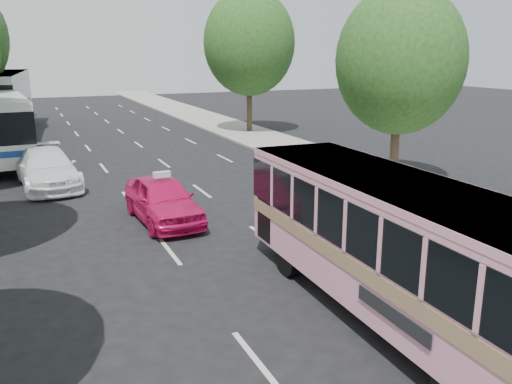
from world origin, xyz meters
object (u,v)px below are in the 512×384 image
pink_taxi (163,199)px  white_pickup (47,168)px  pink_bus (393,234)px  tour_coach_rear (1,97)px

pink_taxi → white_pickup: 7.18m
pink_bus → pink_taxi: size_ratio=2.12×
pink_bus → tour_coach_rear: (-7.60, 31.63, 0.60)m
pink_bus → pink_taxi: 8.76m
white_pickup → pink_taxi: bearing=-68.7°
pink_taxi → tour_coach_rear: bearing=99.2°
pink_taxi → white_pickup: bearing=113.1°
pink_taxi → pink_bus: bearing=-74.9°
pink_bus → white_pickup: size_ratio=1.76×
white_pickup → tour_coach_rear: 17.07m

